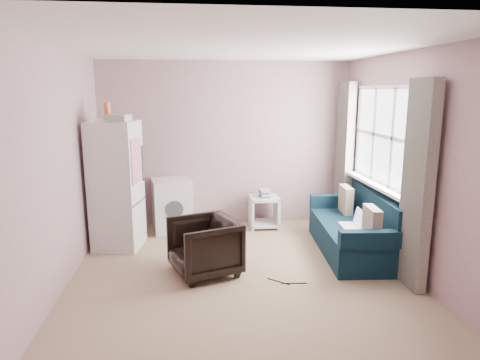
# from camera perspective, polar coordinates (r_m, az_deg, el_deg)

# --- Properties ---
(room) EXTENTS (3.84, 4.24, 2.54)m
(room) POSITION_cam_1_polar(r_m,az_deg,el_deg) (4.55, 0.46, 1.57)
(room) COLOR #997F64
(room) RESTS_ON ground
(armchair) EXTENTS (0.84, 0.87, 0.71)m
(armchair) POSITION_cam_1_polar(r_m,az_deg,el_deg) (4.92, -4.79, -8.48)
(armchair) COLOR black
(armchair) RESTS_ON ground
(fridge) EXTENTS (0.68, 0.67, 1.92)m
(fridge) POSITION_cam_1_polar(r_m,az_deg,el_deg) (5.83, -16.14, -0.59)
(fridge) COLOR silver
(fridge) RESTS_ON ground
(washing_machine) EXTENTS (0.64, 0.64, 0.78)m
(washing_machine) POSITION_cam_1_polar(r_m,az_deg,el_deg) (6.46, -9.08, -3.16)
(washing_machine) COLOR silver
(washing_machine) RESTS_ON ground
(side_table) EXTENTS (0.44, 0.44, 0.59)m
(side_table) POSITION_cam_1_polar(r_m,az_deg,el_deg) (6.57, 3.23, -3.93)
(side_table) COLOR silver
(side_table) RESTS_ON ground
(sofa) EXTENTS (0.94, 1.82, 0.79)m
(sofa) POSITION_cam_1_polar(r_m,az_deg,el_deg) (5.76, 15.34, -6.54)
(sofa) COLOR #0B2432
(sofa) RESTS_ON ground
(window_dressing) EXTENTS (0.17, 2.62, 2.18)m
(window_dressing) POSITION_cam_1_polar(r_m,az_deg,el_deg) (5.71, 17.46, 1.66)
(window_dressing) COLOR white
(window_dressing) RESTS_ON ground
(floor_cables) EXTENTS (0.41, 0.20, 0.01)m
(floor_cables) POSITION_cam_1_polar(r_m,az_deg,el_deg) (4.84, 6.20, -13.41)
(floor_cables) COLOR black
(floor_cables) RESTS_ON ground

